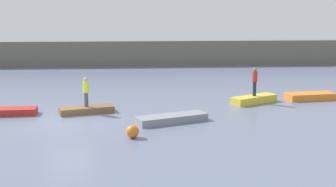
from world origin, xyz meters
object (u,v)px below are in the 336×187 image
(rowboat_grey, at_px, (172,118))
(person_hiviz_shirt, at_px, (86,90))
(rowboat_yellow, at_px, (254,99))
(person_red_shirt, at_px, (255,80))
(rowboat_orange, at_px, (310,96))
(mooring_buoy, at_px, (133,132))
(rowboat_brown, at_px, (87,110))
(rowboat_red, at_px, (10,111))

(rowboat_grey, distance_m, person_hiviz_shirt, 5.32)
(rowboat_yellow, relative_size, person_red_shirt, 1.75)
(rowboat_orange, distance_m, mooring_buoy, 13.93)
(rowboat_grey, bearing_deg, rowboat_brown, 131.95)
(rowboat_red, xyz_separation_m, mooring_buoy, (6.81, -4.96, 0.11))
(rowboat_yellow, distance_m, person_red_shirt, 1.23)
(rowboat_grey, relative_size, rowboat_yellow, 1.20)
(person_hiviz_shirt, xyz_separation_m, mooring_buoy, (2.63, -5.11, -1.00))
(rowboat_brown, relative_size, person_hiviz_shirt, 1.79)
(rowboat_grey, relative_size, mooring_buoy, 6.36)
(rowboat_red, height_order, rowboat_brown, rowboat_red)
(rowboat_yellow, bearing_deg, person_red_shirt, 0.00)
(person_red_shirt, bearing_deg, rowboat_orange, 11.56)
(rowboat_yellow, xyz_separation_m, mooring_buoy, (-7.52, -7.13, 0.07))
(rowboat_orange, xyz_separation_m, mooring_buoy, (-11.45, -7.93, 0.08))
(rowboat_yellow, height_order, rowboat_orange, rowboat_yellow)
(rowboat_yellow, relative_size, rowboat_orange, 0.99)
(person_red_shirt, bearing_deg, rowboat_grey, -141.56)
(rowboat_grey, bearing_deg, rowboat_yellow, 17.30)
(person_red_shirt, bearing_deg, rowboat_red, -171.40)
(mooring_buoy, bearing_deg, person_red_shirt, 43.45)
(rowboat_brown, relative_size, rowboat_orange, 0.95)
(rowboat_brown, height_order, rowboat_orange, rowboat_orange)
(rowboat_red, bearing_deg, rowboat_grey, -17.37)
(rowboat_grey, height_order, rowboat_yellow, rowboat_yellow)
(rowboat_brown, height_order, rowboat_yellow, rowboat_yellow)
(rowboat_red, relative_size, rowboat_brown, 0.95)
(rowboat_yellow, bearing_deg, rowboat_red, 159.45)
(rowboat_grey, height_order, mooring_buoy, mooring_buoy)
(mooring_buoy, bearing_deg, rowboat_red, 143.93)
(rowboat_red, distance_m, rowboat_orange, 18.50)
(rowboat_orange, xyz_separation_m, person_hiviz_shirt, (-14.08, -2.82, 1.09))
(rowboat_red, bearing_deg, person_hiviz_shirt, -1.27)
(rowboat_brown, bearing_deg, mooring_buoy, -79.50)
(rowboat_brown, distance_m, person_hiviz_shirt, 1.12)
(rowboat_brown, distance_m, rowboat_orange, 14.36)
(mooring_buoy, bearing_deg, rowboat_grey, 53.82)
(rowboat_yellow, relative_size, person_hiviz_shirt, 1.87)
(rowboat_brown, bearing_deg, rowboat_red, 165.33)
(rowboat_grey, distance_m, rowboat_yellow, 7.04)
(rowboat_brown, distance_m, rowboat_yellow, 10.35)
(rowboat_red, height_order, mooring_buoy, mooring_buoy)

